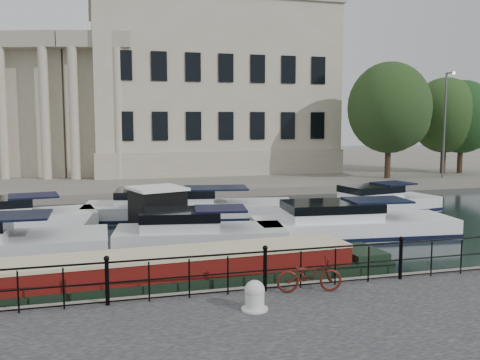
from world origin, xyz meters
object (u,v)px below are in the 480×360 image
object	(u,v)px
bicycle	(309,275)
harbour_hut	(157,213)
mooring_bollard	(255,296)
narrowboat	(157,281)

from	to	relation	value
bicycle	harbour_hut	world-z (taller)	harbour_hut
mooring_bollard	harbour_hut	xyz separation A→B (m)	(-0.91, 11.48, 0.07)
mooring_bollard	narrowboat	distance (m)	3.99
bicycle	narrowboat	bearing A→B (deg)	63.15
bicycle	narrowboat	world-z (taller)	bicycle
narrowboat	bicycle	bearing A→B (deg)	-38.52
bicycle	harbour_hut	bearing A→B (deg)	22.73
harbour_hut	bicycle	bearing A→B (deg)	-92.66
narrowboat	harbour_hut	distance (m)	8.08
bicycle	narrowboat	xyz separation A→B (m)	(-3.63, 2.59, -0.64)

